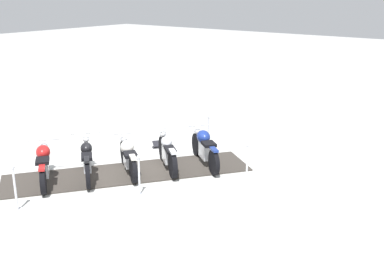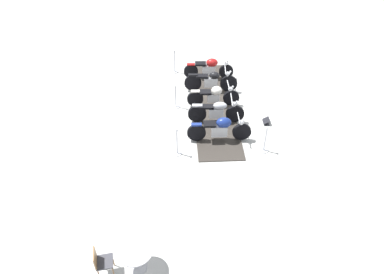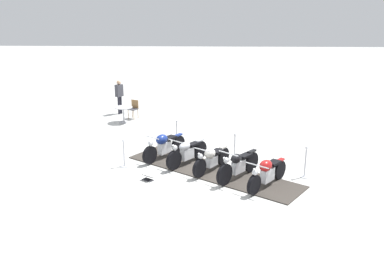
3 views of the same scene
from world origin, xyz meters
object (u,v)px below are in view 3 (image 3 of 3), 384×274
info_placard (148,178)px  bystander_person (119,94)px  stanchion_left_front (177,137)px  motorcycle_navy (164,145)px  cafe_chair_near_table (134,108)px  motorcycle_maroon (267,172)px  motorcycle_black (238,165)px  motorcycle_cream (211,159)px  stanchion_left_mid (235,151)px  cafe_table (123,111)px  stanchion_right_front (124,158)px  motorcycle_chrome (187,152)px  stanchion_left_rear (305,166)px

info_placard → bystander_person: bystander_person is taller
stanchion_left_front → motorcycle_navy: bearing=76.7°
info_placard → cafe_chair_near_table: cafe_chair_near_table is taller
motorcycle_maroon → motorcycle_black: bearing=-87.8°
motorcycle_cream → motorcycle_black: bearing=90.3°
info_placard → bystander_person: bearing=-38.0°
motorcycle_navy → info_placard: size_ratio=4.50×
stanchion_left_mid → cafe_table: stanchion_left_mid is taller
stanchion_left_front → stanchion_right_front: size_ratio=1.04×
stanchion_left_front → cafe_table: (2.76, -3.27, 0.24)m
motorcycle_black → motorcycle_cream: bearing=-85.0°
motorcycle_navy → cafe_table: bearing=-117.3°
motorcycle_navy → cafe_chair_near_table: size_ratio=2.03×
motorcycle_navy → motorcycle_maroon: (-3.47, 2.46, -0.02)m
stanchion_right_front → stanchion_left_mid: bearing=-168.2°
motorcycle_navy → stanchion_right_front: (1.33, 0.81, -0.22)m
motorcycle_cream → cafe_table: motorcycle_cream is taller
motorcycle_chrome → motorcycle_cream: (-0.86, 0.63, -0.00)m
stanchion_right_front → bystander_person: 7.50m
motorcycle_navy → stanchion_right_front: stanchion_right_front is taller
motorcycle_chrome → info_placard: 1.91m
stanchion_left_front → stanchion_right_front: (1.71, 2.41, -0.03)m
motorcycle_cream → cafe_chair_near_table: motorcycle_cream is taller
stanchion_left_rear → stanchion_left_mid: bearing=-35.4°
motorcycle_maroon → stanchion_left_rear: (-1.38, -0.88, -0.13)m
stanchion_left_mid → bystander_person: 8.52m
stanchion_left_rear → bystander_person: size_ratio=0.62×
stanchion_left_front → bystander_person: bystander_person is taller
cafe_chair_near_table → info_placard: bearing=39.5°
motorcycle_black → cafe_chair_near_table: bearing=-108.1°
stanchion_left_mid → bystander_person: (5.49, -6.48, 0.71)m
bystander_person → motorcycle_navy: bearing=-33.4°
stanchion_left_rear → bystander_person: bearing=-46.2°
motorcycle_navy → motorcycle_black: size_ratio=1.06×
motorcycle_chrome → motorcycle_cream: bearing=92.5°
stanchion_left_front → info_placard: stanchion_left_front is taller
motorcycle_cream → cafe_table: (4.13, -6.09, 0.09)m
cafe_table → cafe_chair_near_table: (-0.37, -0.73, -0.04)m
motorcycle_cream → cafe_table: bearing=-110.6°
motorcycle_cream → stanchion_left_rear: (-3.11, 0.36, -0.10)m
motorcycle_black → stanchion_left_mid: 1.85m
motorcycle_chrome → stanchion_right_front: size_ratio=1.69×
stanchion_left_mid → cafe_table: bearing=-44.1°
motorcycle_navy → info_placard: bearing=27.0°
stanchion_left_front → stanchion_left_rear: 5.49m
motorcycle_black → stanchion_left_mid: (-0.00, -1.84, -0.18)m
stanchion_left_mid → cafe_table: 6.97m
motorcycle_black → cafe_table: 8.35m
motorcycle_chrome → info_placard: (1.22, 1.41, -0.43)m
stanchion_right_front → bystander_person: size_ratio=0.58×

